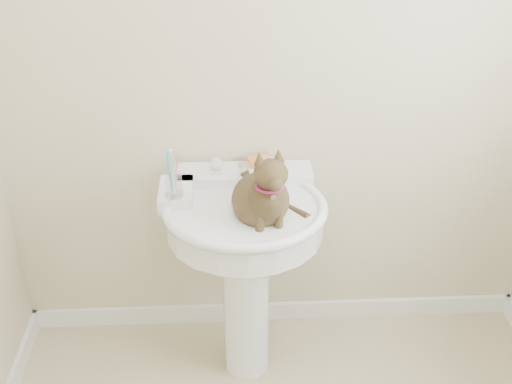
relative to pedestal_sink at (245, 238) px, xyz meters
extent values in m
cube|color=white|center=(0.14, 0.28, -0.62)|extent=(2.20, 0.02, 0.09)
cylinder|color=white|center=(0.00, -0.01, -0.34)|extent=(0.18, 0.18, 0.65)
cylinder|color=white|center=(0.00, -0.01, 0.08)|extent=(0.57, 0.57, 0.12)
ellipsoid|color=white|center=(0.00, -0.01, 0.02)|extent=(0.52, 0.46, 0.21)
torus|color=white|center=(0.00, -0.01, 0.14)|extent=(0.60, 0.60, 0.04)
cube|color=white|center=(0.00, 0.20, 0.15)|extent=(0.53, 0.14, 0.06)
cube|color=white|center=(-0.25, 0.08, 0.15)|extent=(0.12, 0.19, 0.06)
cylinder|color=silver|center=(0.00, 0.16, 0.20)|extent=(0.05, 0.05, 0.05)
cylinder|color=silver|center=(0.00, 0.11, 0.23)|extent=(0.04, 0.04, 0.14)
sphere|color=white|center=(-0.11, 0.18, 0.22)|extent=(0.06, 0.06, 0.06)
sphere|color=white|center=(0.11, 0.18, 0.22)|extent=(0.06, 0.06, 0.06)
cube|color=orange|center=(0.07, 0.24, 0.20)|extent=(0.10, 0.08, 0.03)
cylinder|color=silver|center=(-0.25, 0.02, 0.19)|extent=(0.07, 0.07, 0.01)
cylinder|color=white|center=(-0.25, 0.02, 0.23)|extent=(0.06, 0.06, 0.09)
cylinder|color=#3797D4|center=(-0.26, 0.02, 0.28)|extent=(0.01, 0.01, 0.17)
cylinder|color=silver|center=(-0.25, 0.02, 0.28)|extent=(0.01, 0.01, 0.17)
cylinder|color=#D77E8C|center=(-0.24, 0.02, 0.28)|extent=(0.01, 0.01, 0.17)
ellipsoid|color=#4D3F25|center=(0.06, -0.04, 0.20)|extent=(0.20, 0.24, 0.19)
ellipsoid|color=#4D3F25|center=(0.06, -0.13, 0.25)|extent=(0.13, 0.12, 0.17)
ellipsoid|color=#4D3F25|center=(0.06, -0.16, 0.36)|extent=(0.12, 0.10, 0.10)
cone|color=#4D3F25|center=(0.03, -0.14, 0.42)|extent=(0.04, 0.04, 0.04)
cone|color=#4D3F25|center=(0.09, -0.14, 0.42)|extent=(0.04, 0.04, 0.04)
cylinder|color=#4D3F25|center=(0.17, -0.02, 0.13)|extent=(0.03, 0.03, 0.21)
torus|color=#90144B|center=(0.06, -0.15, 0.31)|extent=(0.10, 0.10, 0.01)
camera|label=1|loc=(-0.05, -1.95, 1.40)|focal=45.00mm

